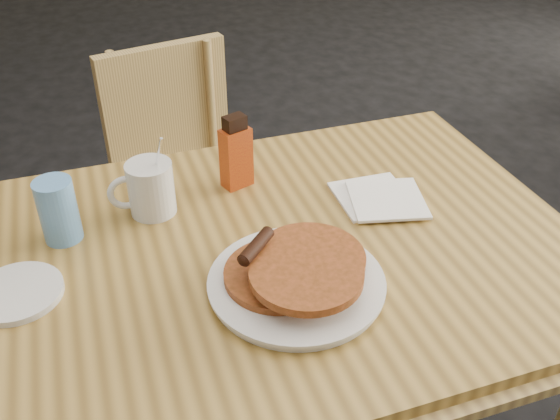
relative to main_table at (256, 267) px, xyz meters
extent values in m
cube|color=#A7813B|center=(0.00, 0.00, 0.02)|extent=(1.22, 0.82, 0.04)
cube|color=tan|center=(0.00, 0.00, 0.01)|extent=(1.26, 0.86, 0.02)
cylinder|color=tan|center=(0.53, 0.33, -0.35)|extent=(0.04, 0.04, 0.71)
cube|color=tan|center=(-0.03, 0.67, -0.30)|extent=(0.45, 0.45, 0.04)
cube|color=tan|center=(-0.03, 0.85, -0.07)|extent=(0.38, 0.12, 0.42)
cylinder|color=tan|center=(-0.18, 0.52, -0.51)|extent=(0.04, 0.04, 0.39)
cylinder|color=tan|center=(0.13, 0.83, -0.51)|extent=(0.04, 0.04, 0.39)
cylinder|color=silver|center=(0.04, -0.12, 0.05)|extent=(0.29, 0.29, 0.02)
cylinder|color=silver|center=(0.04, -0.12, 0.06)|extent=(0.30, 0.30, 0.01)
cylinder|color=#A24722|center=(0.01, -0.11, 0.07)|extent=(0.19, 0.19, 0.01)
cylinder|color=#A24722|center=(0.07, -0.10, 0.08)|extent=(0.19, 0.19, 0.01)
cylinder|color=#A24722|center=(0.04, -0.15, 0.10)|extent=(0.19, 0.19, 0.01)
cylinder|color=black|center=(-0.02, -0.08, 0.12)|extent=(0.08, 0.08, 0.02)
cylinder|color=silver|center=(-0.16, 0.18, 0.10)|extent=(0.09, 0.09, 0.11)
torus|color=silver|center=(-0.20, 0.18, 0.10)|extent=(0.07, 0.01, 0.07)
cylinder|color=black|center=(-0.16, 0.18, 0.14)|extent=(0.08, 0.08, 0.01)
cylinder|color=white|center=(-0.14, 0.18, 0.13)|extent=(0.04, 0.05, 0.16)
cube|color=maroon|center=(0.03, 0.23, 0.11)|extent=(0.07, 0.06, 0.13)
cube|color=black|center=(0.03, 0.23, 0.19)|extent=(0.05, 0.04, 0.03)
cube|color=white|center=(0.28, 0.09, 0.04)|extent=(0.15, 0.15, 0.01)
cube|color=white|center=(0.30, 0.06, 0.05)|extent=(0.18, 0.18, 0.01)
cylinder|color=#5993D2|center=(-0.33, 0.15, 0.10)|extent=(0.08, 0.08, 0.12)
cylinder|color=silver|center=(-0.41, 0.01, 0.05)|extent=(0.16, 0.16, 0.01)
camera|label=1|loc=(-0.24, -0.87, 0.76)|focal=40.00mm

